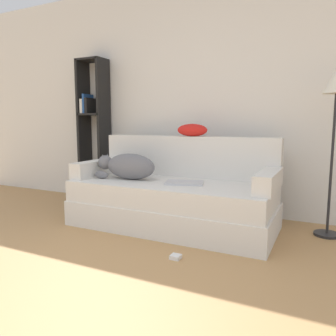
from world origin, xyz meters
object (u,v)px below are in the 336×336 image
bookshelf (93,124)px  dog (127,166)px  power_adapter (176,257)px  laptop (184,183)px  couch (172,205)px  throw_pillow (192,130)px  floor_lamp (336,98)px

bookshelf → dog: bearing=-34.4°
dog → power_adapter: 1.22m
bookshelf → laptop: bearing=-21.6°
bookshelf → power_adapter: bookshelf is taller
couch → power_adapter: (0.37, -0.71, -0.21)m
dog → power_adapter: dog is taller
throw_pillow → bookshelf: 1.51m
couch → laptop: 0.28m
laptop → power_adapter: (0.22, -0.68, -0.45)m
couch → bookshelf: size_ratio=1.08×
laptop → floor_lamp: floor_lamp is taller
laptop → couch: bearing=149.6°
power_adapter → throw_pillow: bearing=105.8°
laptop → bookshelf: (-1.58, 0.62, 0.55)m
dog → floor_lamp: floor_lamp is taller
throw_pillow → power_adapter: 1.46m
couch → floor_lamp: 1.78m
floor_lamp → throw_pillow: bearing=-179.3°
dog → throw_pillow: 0.79m
couch → floor_lamp: (1.41, 0.38, 1.03)m
laptop → floor_lamp: (1.26, 0.41, 0.78)m
dog → bookshelf: bookshelf is taller
throw_pillow → power_adapter: bearing=-74.2°
laptop → bookshelf: bearing=141.2°
couch → laptop: laptop is taller
bookshelf → floor_lamp: bookshelf is taller
throw_pillow → floor_lamp: 1.37m
couch → power_adapter: couch is taller
dog → throw_pillow: size_ratio=2.03×
dog → floor_lamp: 2.05m
dog → laptop: bearing=2.1°
laptop → bookshelf: bookshelf is taller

